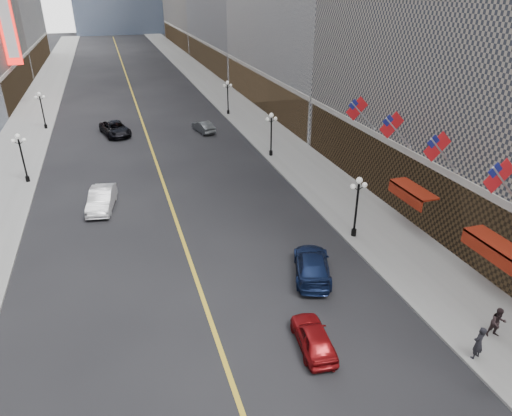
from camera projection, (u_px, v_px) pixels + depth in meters
sidewalk_east at (236, 107)px, 67.65m from camera, size 6.00×230.00×0.15m
sidewalk_west at (31, 122)px, 60.05m from camera, size 6.00×230.00×0.15m
lane_line at (134, 99)px, 72.43m from camera, size 0.25×200.00×0.02m
streetlamp_east_1 at (357, 201)px, 31.60m from camera, size 1.26×0.44×4.52m
streetlamp_east_2 at (271, 130)px, 46.99m from camera, size 1.26×0.44×4.52m
streetlamp_east_3 at (228, 94)px, 62.39m from camera, size 1.26×0.44×4.52m
streetlamp_west_2 at (21, 153)px, 40.58m from camera, size 1.26×0.44×4.52m
streetlamp_west_3 at (42, 106)px, 55.98m from camera, size 1.26×0.44×4.52m
flag_2 at (501, 179)px, 23.77m from camera, size 2.87×0.12×2.87m
flag_3 at (439, 149)px, 28.05m from camera, size 2.87×0.12×2.87m
flag_4 at (393, 127)px, 32.33m from camera, size 2.87×0.12×2.87m
flag_5 at (359, 110)px, 36.60m from camera, size 2.87×0.12×2.87m
awning_b at (495, 246)px, 25.85m from camera, size 1.40×4.00×0.93m
awning_c at (411, 191)px, 32.69m from camera, size 1.40×4.00×0.93m
theatre_marquee at (6, 20)px, 62.82m from camera, size 2.00×0.55×12.00m
car_nb_mid at (102, 199)px, 36.73m from camera, size 2.58×5.27×1.66m
car_nb_far at (115, 129)px, 54.73m from camera, size 3.96×6.25×1.61m
car_sb_near at (312, 265)px, 28.26m from camera, size 3.80×5.66×1.52m
car_sb_mid at (314, 337)px, 22.62m from camera, size 1.99×4.05×1.33m
car_sb_far at (204, 127)px, 55.90m from camera, size 2.33×4.36×1.36m
ped_ne_corner at (479, 343)px, 21.69m from camera, size 0.76×0.62×1.82m
ped_east_walk at (498, 323)px, 23.06m from camera, size 0.92×0.66×1.72m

